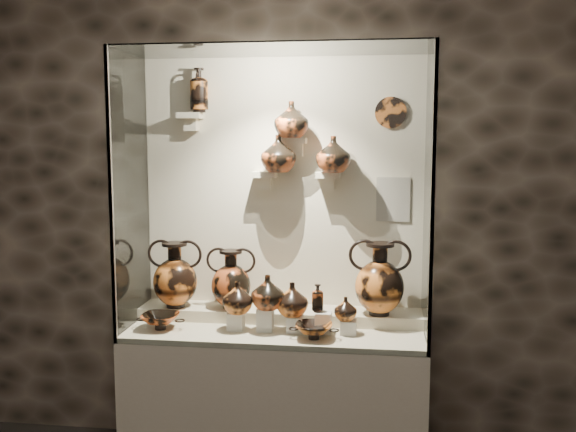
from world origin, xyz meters
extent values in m
cube|color=black|center=(0.00, 2.50, 1.60)|extent=(5.00, 0.02, 3.20)
cube|color=beige|center=(0.00, 2.18, 0.40)|extent=(1.70, 0.60, 0.80)
cube|color=beige|center=(0.00, 2.18, 0.82)|extent=(1.68, 0.58, 0.03)
cube|color=beige|center=(0.00, 2.35, 0.85)|extent=(1.70, 0.25, 0.10)
cube|color=beige|center=(0.00, 2.50, 1.60)|extent=(1.70, 0.03, 1.60)
cube|color=white|center=(0.00, 1.88, 1.60)|extent=(1.70, 0.01, 1.60)
cube|color=white|center=(-0.85, 2.18, 1.60)|extent=(0.01, 0.60, 1.60)
cube|color=white|center=(0.85, 2.18, 1.60)|extent=(0.01, 0.60, 1.60)
cube|color=white|center=(0.00, 2.18, 2.40)|extent=(1.70, 0.60, 0.01)
cube|color=gray|center=(-0.84, 1.89, 1.60)|extent=(0.02, 0.02, 1.60)
cube|color=gray|center=(0.84, 1.89, 1.60)|extent=(0.02, 0.02, 1.60)
cube|color=beige|center=(-0.22, 2.13, 0.88)|extent=(0.09, 0.09, 0.10)
cube|color=beige|center=(-0.05, 2.13, 0.90)|extent=(0.09, 0.09, 0.13)
cube|color=beige|center=(0.12, 2.13, 0.88)|extent=(0.09, 0.09, 0.09)
cube|color=beige|center=(0.28, 2.13, 0.89)|extent=(0.09, 0.09, 0.12)
cube|color=beige|center=(0.42, 2.13, 0.87)|extent=(0.09, 0.09, 0.08)
cube|color=beige|center=(-0.55, 2.42, 2.05)|extent=(0.14, 0.12, 0.04)
cube|color=beige|center=(-0.10, 2.42, 1.70)|extent=(0.14, 0.12, 0.04)
cube|color=beige|center=(0.10, 2.42, 1.90)|extent=(0.10, 0.12, 0.04)
cube|color=beige|center=(0.28, 2.42, 1.70)|extent=(0.14, 0.12, 0.04)
imported|color=orange|center=(-0.20, 2.11, 1.02)|extent=(0.20, 0.20, 0.18)
imported|color=#AC481E|center=(-0.03, 2.11, 1.06)|extent=(0.21, 0.21, 0.20)
imported|color=orange|center=(0.10, 2.14, 1.02)|extent=(0.20, 0.20, 0.19)
imported|color=orange|center=(0.40, 2.12, 0.98)|extent=(0.14, 0.14, 0.13)
imported|color=#AC481E|center=(-0.01, 2.37, 1.83)|extent=(0.24, 0.24, 0.22)
imported|color=#AC481E|center=(0.07, 2.37, 2.02)|extent=(0.24, 0.24, 0.21)
imported|color=#AC481E|center=(0.31, 2.37, 1.82)|extent=(0.21, 0.21, 0.21)
cylinder|color=#AE5922|center=(0.64, 2.47, 2.06)|extent=(0.18, 0.02, 0.18)
cube|color=beige|center=(0.66, 2.47, 1.56)|extent=(0.20, 0.01, 0.26)
camera|label=1|loc=(0.54, -1.35, 1.92)|focal=40.00mm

